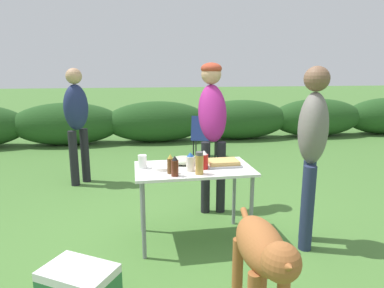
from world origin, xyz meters
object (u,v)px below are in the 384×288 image
Objects in this scene: beer_bottle at (170,164)px; standing_person_in_gray_fleece at (212,117)px; mixing_bowl at (183,160)px; camp_chair_green_behind_table at (205,135)px; ketchup_bottle at (204,160)px; spice_jar at (199,163)px; folding_table at (194,175)px; bbq_sauce_bottle at (175,166)px; mayo_bottle at (190,162)px; paper_cup_stack at (142,162)px; dog at (262,255)px; food_tray at (223,163)px; plate_stack at (163,167)px; standing_person_in_dark_puffer at (312,141)px; standing_person_in_red_jacket at (77,116)px.

beer_bottle is 0.10× the size of standing_person_in_gray_fleece.
camp_chair_green_behind_table is (0.83, 2.88, -0.31)m from mixing_bowl.
spice_jar is (-0.07, -0.15, 0.01)m from ketchup_bottle.
bbq_sauce_bottle is at bearing -131.33° from folding_table.
mayo_bottle is 0.14m from ketchup_bottle.
bbq_sauce_bottle reaches higher than paper_cup_stack.
camp_chair_green_behind_table reaches higher than dog.
food_tray is 0.23m from ketchup_bottle.
standing_person_in_gray_fleece reaches higher than beer_bottle.
food_tray is 0.55m from beer_bottle.
mixing_bowl is at bearing 117.44° from folding_table.
folding_table is at bearing -77.17° from dog.
ketchup_bottle is at bearing -11.40° from plate_stack.
paper_cup_stack is 0.72× the size of beer_bottle.
folding_table is 1.31m from dog.
dog is (-0.10, -1.31, -0.22)m from food_tray.
spice_jar is 0.21× the size of dog.
ketchup_bottle is 1.01× the size of beer_bottle.
spice_jar reaches higher than food_tray.
food_tray is at bearing 39.50° from spice_jar.
paper_cup_stack is at bearing 172.96° from folding_table.
standing_person_in_dark_puffer is at bearing -3.09° from spice_jar.
beer_bottle reaches higher than folding_table.
ketchup_bottle is at bearing -84.84° from camp_chair_green_behind_table.
folding_table is at bearing 31.91° from beer_bottle.
paper_cup_stack is 1.53m from dog.
spice_jar is 1.13m from dog.
camp_chair_green_behind_table is at bearing 72.75° from beer_bottle.
folding_table is at bearing 65.08° from mayo_bottle.
bbq_sauce_bottle is 0.09m from beer_bottle.
food_tray is 0.36m from mayo_bottle.
folding_table is 0.30m from plate_stack.
mayo_bottle is at bearing -83.37° from mixing_bowl.
ketchup_bottle is at bearing -159.19° from food_tray.
ketchup_bottle reaches higher than plate_stack.
bbq_sauce_bottle is at bearing -72.04° from beer_bottle.
ketchup_bottle is at bearing 14.61° from beer_bottle.
folding_table is 1.32× the size of camp_chair_green_behind_table.
mayo_bottle is at bearing -70.91° from standing_person_in_dark_puffer.
spice_jar is at bearing -115.85° from ketchup_bottle.
food_tray is 1.60× the size of spice_jar.
mixing_bowl is at bearing 61.62° from beer_bottle.
spice_jar is at bearing -106.96° from standing_person_in_red_jacket.
mayo_bottle is 0.21× the size of camp_chair_green_behind_table.
dog is at bearing -11.89° from standing_person_in_dark_puffer.
mixing_bowl is 1.97× the size of paper_cup_stack.
bbq_sauce_bottle is at bearing -111.56° from standing_person_in_red_jacket.
food_tray reaches higher than plate_stack.
standing_person_in_dark_puffer is 2.02× the size of camp_chair_green_behind_table.
bbq_sauce_bottle is at bearing -174.47° from spice_jar.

